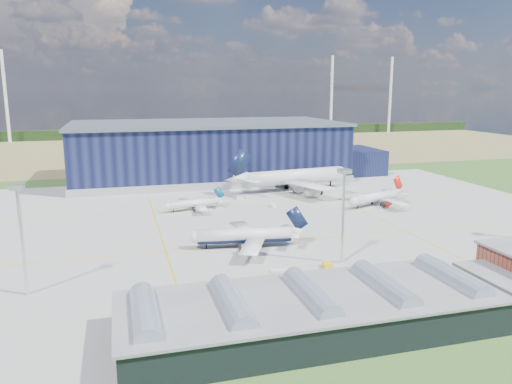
{
  "coord_description": "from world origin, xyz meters",
  "views": [
    {
      "loc": [
        -40.89,
        -134.51,
        41.38
      ],
      "look_at": [
        1.56,
        16.06,
        8.76
      ],
      "focal_mm": 35.0,
      "sensor_mm": 36.0,
      "label": 1
    }
  ],
  "objects_px": {
    "gse_van_a": "(281,274)",
    "car_b": "(485,243)",
    "airliner_regional": "(193,200)",
    "gse_cart_b": "(240,198)",
    "hangar": "(213,153)",
    "gse_tug_b": "(327,265)",
    "light_mast_center": "(344,201)",
    "gse_tug_a": "(397,270)",
    "gse_cart_a": "(273,206)",
    "airliner_navy": "(244,228)",
    "airliner_widebody": "(295,169)",
    "light_mast_west": "(20,222)",
    "airliner_red": "(375,193)"
  },
  "relations": [
    {
      "from": "gse_cart_a",
      "to": "car_b",
      "type": "relative_size",
      "value": 0.75
    },
    {
      "from": "airliner_regional",
      "to": "gse_tug_a",
      "type": "height_order",
      "value": "airliner_regional"
    },
    {
      "from": "airliner_regional",
      "to": "car_b",
      "type": "bearing_deg",
      "value": 126.08
    },
    {
      "from": "hangar",
      "to": "light_mast_center",
      "type": "distance_m",
      "value": 125.07
    },
    {
      "from": "gse_cart_a",
      "to": "airliner_navy",
      "type": "bearing_deg",
      "value": -134.72
    },
    {
      "from": "gse_tug_a",
      "to": "gse_cart_a",
      "type": "height_order",
      "value": "gse_tug_a"
    },
    {
      "from": "hangar",
      "to": "car_b",
      "type": "xyz_separation_m",
      "value": [
        50.77,
        -122.23,
        -11.03
      ]
    },
    {
      "from": "hangar",
      "to": "gse_cart_a",
      "type": "relative_size",
      "value": 54.81
    },
    {
      "from": "gse_van_a",
      "to": "car_b",
      "type": "relative_size",
      "value": 1.35
    },
    {
      "from": "gse_van_a",
      "to": "gse_tug_b",
      "type": "bearing_deg",
      "value": -67.22
    },
    {
      "from": "gse_cart_a",
      "to": "airliner_regional",
      "type": "bearing_deg",
      "value": 155.92
    },
    {
      "from": "gse_cart_a",
      "to": "car_b",
      "type": "distance_m",
      "value": 70.86
    },
    {
      "from": "airliner_navy",
      "to": "airliner_widebody",
      "type": "distance_m",
      "value": 77.37
    },
    {
      "from": "hangar",
      "to": "gse_tug_b",
      "type": "distance_m",
      "value": 127.46
    },
    {
      "from": "airliner_red",
      "to": "car_b",
      "type": "relative_size",
      "value": 8.23
    },
    {
      "from": "airliner_regional",
      "to": "car_b",
      "type": "xyz_separation_m",
      "value": [
        69.98,
        -60.01,
        -3.12
      ]
    },
    {
      "from": "gse_van_a",
      "to": "gse_cart_a",
      "type": "height_order",
      "value": "gse_van_a"
    },
    {
      "from": "light_mast_center",
      "to": "airliner_navy",
      "type": "xyz_separation_m",
      "value": [
        -19.54,
        18.0,
        -10.18
      ]
    },
    {
      "from": "airliner_regional",
      "to": "gse_cart_b",
      "type": "bearing_deg",
      "value": -161.42
    },
    {
      "from": "light_mast_west",
      "to": "gse_tug_a",
      "type": "xyz_separation_m",
      "value": [
        78.93,
        -10.07,
        -14.59
      ]
    },
    {
      "from": "airliner_navy",
      "to": "gse_cart_b",
      "type": "distance_m",
      "value": 58.7
    },
    {
      "from": "airliner_red",
      "to": "gse_cart_a",
      "type": "distance_m",
      "value": 37.27
    },
    {
      "from": "light_mast_center",
      "to": "gse_tug_b",
      "type": "xyz_separation_m",
      "value": [
        -4.59,
        -2.15,
        -14.78
      ]
    },
    {
      "from": "light_mast_west",
      "to": "airliner_widebody",
      "type": "bearing_deg",
      "value": 43.69
    },
    {
      "from": "airliner_regional",
      "to": "gse_tug_a",
      "type": "distance_m",
      "value": 80.84
    },
    {
      "from": "light_mast_west",
      "to": "airliner_red",
      "type": "relative_size",
      "value": 0.79
    },
    {
      "from": "airliner_navy",
      "to": "gse_van_a",
      "type": "distance_m",
      "value": 24.12
    },
    {
      "from": "light_mast_west",
      "to": "gse_tug_b",
      "type": "xyz_separation_m",
      "value": [
        65.41,
        -2.15,
        -14.78
      ]
    },
    {
      "from": "light_mast_west",
      "to": "airliner_navy",
      "type": "height_order",
      "value": "light_mast_west"
    },
    {
      "from": "airliner_regional",
      "to": "gse_cart_b",
      "type": "distance_m",
      "value": 23.75
    },
    {
      "from": "gse_tug_a",
      "to": "car_b",
      "type": "bearing_deg",
      "value": 31.88
    },
    {
      "from": "light_mast_west",
      "to": "airliner_regional",
      "type": "bearing_deg",
      "value": 55.14
    },
    {
      "from": "light_mast_center",
      "to": "airliner_widebody",
      "type": "distance_m",
      "value": 87.33
    },
    {
      "from": "airliner_red",
      "to": "airliner_widebody",
      "type": "xyz_separation_m",
      "value": [
        -18.75,
        33.0,
        4.24
      ]
    },
    {
      "from": "airliner_red",
      "to": "gse_cart_a",
      "type": "height_order",
      "value": "airliner_red"
    },
    {
      "from": "airliner_regional",
      "to": "gse_cart_a",
      "type": "distance_m",
      "value": 28.21
    },
    {
      "from": "airliner_regional",
      "to": "gse_van_a",
      "type": "relative_size",
      "value": 4.74
    },
    {
      "from": "airliner_red",
      "to": "gse_tug_a",
      "type": "height_order",
      "value": "airliner_red"
    },
    {
      "from": "airliner_regional",
      "to": "gse_tug_a",
      "type": "bearing_deg",
      "value": 102.63
    },
    {
      "from": "light_mast_center",
      "to": "gse_tug_a",
      "type": "bearing_deg",
      "value": -48.41
    },
    {
      "from": "airliner_red",
      "to": "hangar",
      "type": "bearing_deg",
      "value": -80.01
    },
    {
      "from": "airliner_red",
      "to": "gse_cart_b",
      "type": "xyz_separation_m",
      "value": [
        -44.13,
        23.03,
        -4.11
      ]
    },
    {
      "from": "light_mast_west",
      "to": "gse_cart_b",
      "type": "bearing_deg",
      "value": 49.71
    },
    {
      "from": "light_mast_west",
      "to": "airliner_red",
      "type": "xyz_separation_m",
      "value": [
        107.73,
        52.0,
        -10.68
      ]
    },
    {
      "from": "airliner_red",
      "to": "gse_cart_b",
      "type": "bearing_deg",
      "value": -49.23
    },
    {
      "from": "airliner_widebody",
      "to": "gse_cart_b",
      "type": "distance_m",
      "value": 28.51
    },
    {
      "from": "airliner_widebody",
      "to": "car_b",
      "type": "distance_m",
      "value": 86.43
    },
    {
      "from": "airliner_widebody",
      "to": "airliner_regional",
      "type": "bearing_deg",
      "value": -161.25
    },
    {
      "from": "airliner_red",
      "to": "car_b",
      "type": "bearing_deg",
      "value": 75.08
    },
    {
      "from": "gse_van_a",
      "to": "car_b",
      "type": "xyz_separation_m",
      "value": [
        60.85,
        8.21,
        -0.46
      ]
    }
  ]
}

